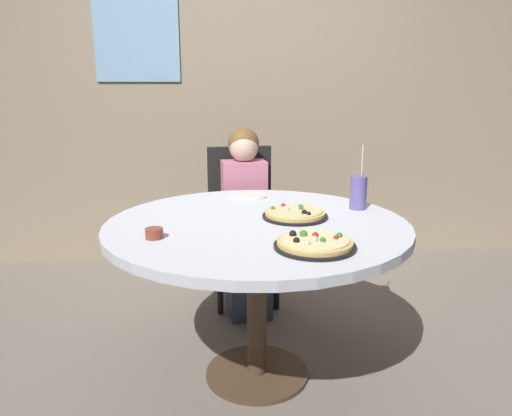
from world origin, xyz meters
The scene contains 10 objects.
ground_plane centered at (0.00, 0.00, 0.00)m, with size 8.00×8.00×0.00m, color slate.
wall_with_window centered at (0.00, 1.73, 1.45)m, with size 5.20×0.14×2.90m.
dining_table centered at (0.00, 0.00, 0.66)m, with size 1.32×1.32×0.75m.
chair_wooden centered at (-0.01, 0.93, 0.53)m, with size 0.43×0.43×0.95m.
diner_child centered at (0.01, 0.75, 0.48)m, with size 0.28×0.42×1.08m.
pizza_veggie centered at (0.18, 0.06, 0.77)m, with size 0.29×0.29×0.05m.
pizza_cheese centered at (0.18, -0.36, 0.77)m, with size 0.30×0.30×0.05m.
soda_cup centered at (0.50, 0.18, 0.83)m, with size 0.08×0.08×0.31m.
sauce_bowl centered at (-0.42, -0.19, 0.77)m, with size 0.07×0.07×0.04m, color brown.
plate_small centered at (0.01, 0.48, 0.76)m, with size 0.18×0.18×0.01m, color white.
Camera 1 is at (-0.20, -2.06, 1.34)m, focal length 34.81 mm.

